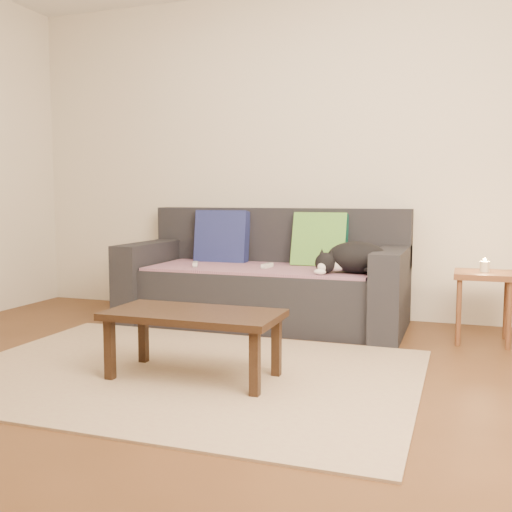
{
  "coord_description": "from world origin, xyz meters",
  "views": [
    {
      "loc": [
        1.42,
        -2.73,
        0.97
      ],
      "look_at": [
        0.05,
        1.2,
        0.55
      ],
      "focal_mm": 42.0,
      "sensor_mm": 36.0,
      "label": 1
    }
  ],
  "objects_px": {
    "wii_remote_a": "(195,264)",
    "side_table": "(484,284)",
    "sofa": "(266,282)",
    "wii_remote_b": "(267,266)",
    "cat": "(354,258)",
    "coffee_table": "(194,320)"
  },
  "relations": [
    {
      "from": "wii_remote_b",
      "to": "coffee_table",
      "type": "xyz_separation_m",
      "value": [
        0.04,
        -1.37,
        -0.14
      ]
    },
    {
      "from": "side_table",
      "to": "coffee_table",
      "type": "height_order",
      "value": "side_table"
    },
    {
      "from": "wii_remote_b",
      "to": "side_table",
      "type": "relative_size",
      "value": 0.32
    },
    {
      "from": "cat",
      "to": "wii_remote_b",
      "type": "bearing_deg",
      "value": 176.94
    },
    {
      "from": "wii_remote_a",
      "to": "wii_remote_b",
      "type": "xyz_separation_m",
      "value": [
        0.54,
        0.09,
        0.0
      ]
    },
    {
      "from": "cat",
      "to": "side_table",
      "type": "distance_m",
      "value": 0.86
    },
    {
      "from": "wii_remote_a",
      "to": "side_table",
      "type": "bearing_deg",
      "value": -110.79
    },
    {
      "from": "wii_remote_a",
      "to": "sofa",
      "type": "bearing_deg",
      "value": -89.83
    },
    {
      "from": "wii_remote_b",
      "to": "side_table",
      "type": "bearing_deg",
      "value": -83.8
    },
    {
      "from": "sofa",
      "to": "cat",
      "type": "height_order",
      "value": "sofa"
    },
    {
      "from": "sofa",
      "to": "wii_remote_a",
      "type": "xyz_separation_m",
      "value": [
        -0.49,
        -0.21,
        0.15
      ]
    },
    {
      "from": "side_table",
      "to": "coffee_table",
      "type": "xyz_separation_m",
      "value": [
        -1.46,
        -1.37,
        -0.07
      ]
    },
    {
      "from": "sofa",
      "to": "coffee_table",
      "type": "height_order",
      "value": "sofa"
    },
    {
      "from": "coffee_table",
      "to": "sofa",
      "type": "bearing_deg",
      "value": 93.56
    },
    {
      "from": "wii_remote_a",
      "to": "coffee_table",
      "type": "relative_size",
      "value": 0.16
    },
    {
      "from": "coffee_table",
      "to": "side_table",
      "type": "bearing_deg",
      "value": 43.07
    },
    {
      "from": "wii_remote_a",
      "to": "coffee_table",
      "type": "xyz_separation_m",
      "value": [
        0.58,
        -1.27,
        -0.14
      ]
    },
    {
      "from": "sofa",
      "to": "wii_remote_b",
      "type": "bearing_deg",
      "value": -67.3
    },
    {
      "from": "wii_remote_b",
      "to": "coffee_table",
      "type": "distance_m",
      "value": 1.37
    },
    {
      "from": "wii_remote_a",
      "to": "coffee_table",
      "type": "height_order",
      "value": "wii_remote_a"
    },
    {
      "from": "cat",
      "to": "wii_remote_b",
      "type": "relative_size",
      "value": 3.39
    },
    {
      "from": "wii_remote_a",
      "to": "side_table",
      "type": "distance_m",
      "value": 2.05
    }
  ]
}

